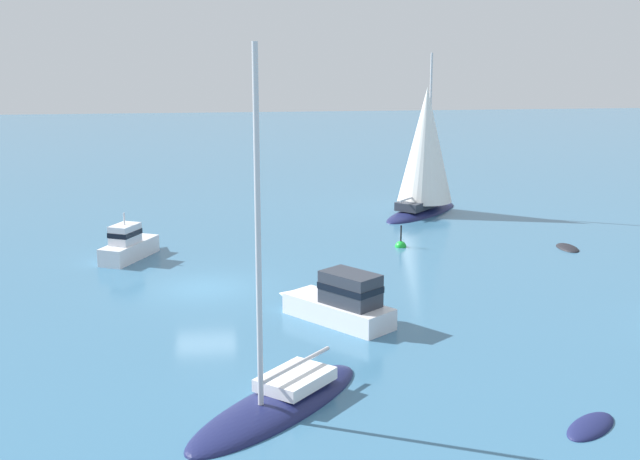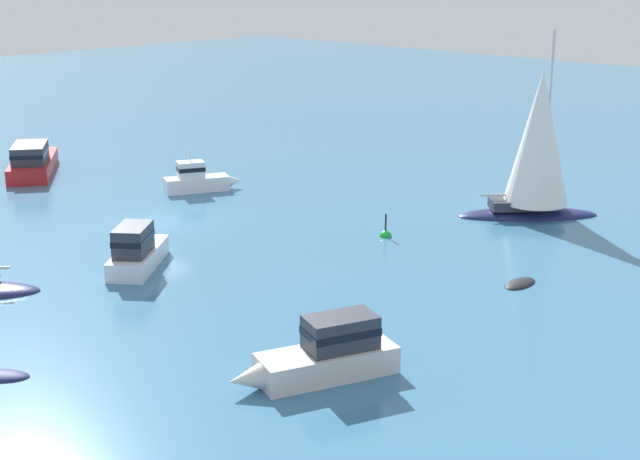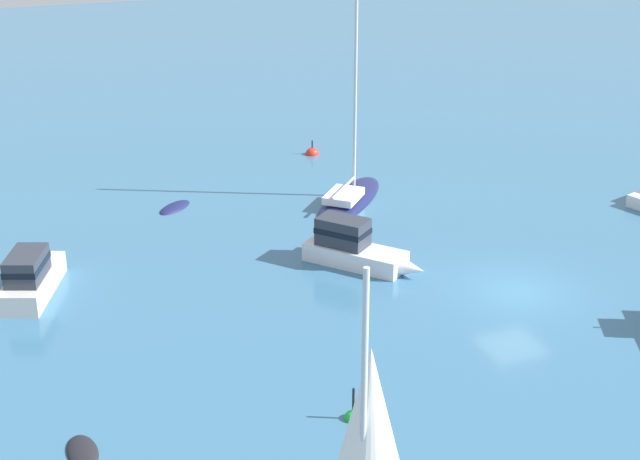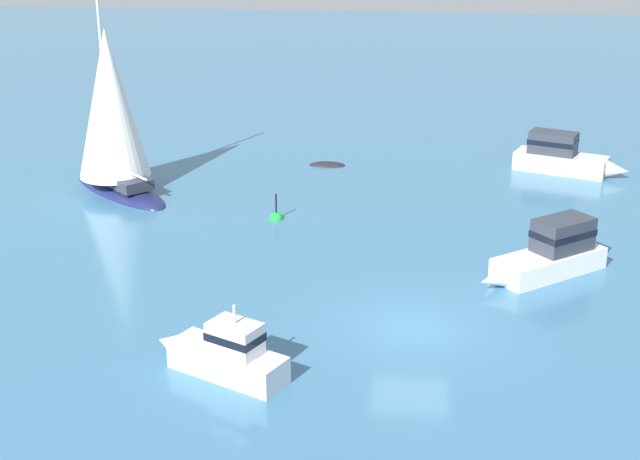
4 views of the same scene
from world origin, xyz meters
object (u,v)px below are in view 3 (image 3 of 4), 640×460
object	(u,v)px
launch_1	(32,275)
rib	(82,452)
dinghy	(175,208)
sloop	(349,199)
channel_buoy	(353,418)
powerboat_1	(354,247)
mooring_buoy	(312,154)

from	to	relation	value
launch_1	rib	bearing A→B (deg)	-157.66
dinghy	launch_1	world-z (taller)	launch_1
sloop	launch_1	size ratio (longest dim) A/B	1.93
sloop	channel_buoy	bearing A→B (deg)	-160.87
powerboat_1	mooring_buoy	distance (m)	15.46
launch_1	channel_buoy	world-z (taller)	launch_1
dinghy	sloop	bearing A→B (deg)	122.32
mooring_buoy	channel_buoy	bearing A→B (deg)	72.09
rib	powerboat_1	distance (m)	15.97
dinghy	channel_buoy	world-z (taller)	channel_buoy
dinghy	sloop	xyz separation A→B (m)	(-8.38, 2.25, 0.15)
rib	sloop	distance (m)	22.76
mooring_buoy	rib	bearing A→B (deg)	56.02
channel_buoy	sloop	bearing A→B (deg)	-112.27
sloop	launch_1	distance (m)	16.59
launch_1	channel_buoy	distance (m)	15.41
launch_1	channel_buoy	bearing A→B (deg)	-125.65
powerboat_1	channel_buoy	size ratio (longest dim) A/B	3.55
rib	channel_buoy	size ratio (longest dim) A/B	1.33
launch_1	dinghy	bearing A→B (deg)	-24.46
sloop	mooring_buoy	size ratio (longest dim) A/B	8.72
rib	powerboat_1	size ratio (longest dim) A/B	0.38
rib	dinghy	size ratio (longest dim) A/B	0.82
launch_1	mooring_buoy	size ratio (longest dim) A/B	4.53
channel_buoy	mooring_buoy	bearing A→B (deg)	-107.91
channel_buoy	dinghy	bearing A→B (deg)	-87.02
powerboat_1	launch_1	size ratio (longest dim) A/B	0.89
dinghy	powerboat_1	bearing A→B (deg)	78.47
powerboat_1	sloop	xyz separation A→B (m)	(-2.73, -7.11, -0.64)
powerboat_1	channel_buoy	world-z (taller)	powerboat_1
dinghy	powerboat_1	distance (m)	10.96
rib	mooring_buoy	distance (m)	29.56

